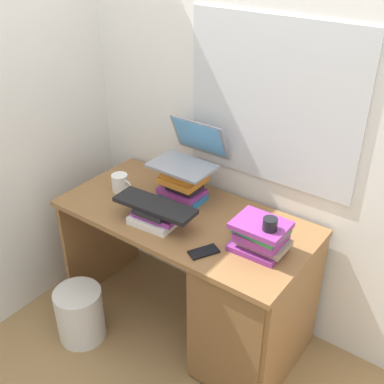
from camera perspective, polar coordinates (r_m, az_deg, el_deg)
name	(u,v)px	position (r m, az deg, el deg)	size (l,w,h in m)	color
ground_plane	(186,320)	(2.90, -0.75, -15.06)	(6.00, 6.00, 0.00)	#9E7A4C
wall_back	(228,90)	(2.46, 4.34, 12.07)	(6.00, 0.06, 2.60)	white
wall_left	(54,76)	(2.77, -16.10, 13.17)	(0.05, 6.00, 2.60)	silver
desk	(235,294)	(2.48, 5.10, -12.03)	(1.32, 0.64, 0.74)	olive
book_stack_tall	(183,184)	(2.52, -1.12, 0.95)	(0.24, 0.19, 0.19)	#2672B2
book_stack_keyboard_riser	(156,216)	(2.35, -4.33, -2.85)	(0.25, 0.19, 0.09)	white
book_stack_side	(260,236)	(2.17, 8.17, -5.18)	(0.25, 0.20, 0.15)	#8C338C
laptop	(189,154)	(2.49, -0.32, 4.58)	(0.33, 0.31, 0.22)	gray
keyboard	(155,205)	(2.32, -4.45, -1.59)	(0.42, 0.14, 0.02)	black
computer_mouse	(239,227)	(2.32, 5.59, -4.14)	(0.06, 0.10, 0.04)	#A5A8AD
mug	(120,183)	(2.64, -8.56, 1.08)	(0.13, 0.09, 0.10)	white
water_bottle	(269,239)	(2.11, 9.12, -5.51)	(0.06, 0.06, 0.21)	black
cell_phone	(204,252)	(2.17, 1.41, -7.14)	(0.07, 0.14, 0.01)	black
wastebasket	(80,314)	(2.79, -13.19, -13.98)	(0.26, 0.26, 0.32)	silver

